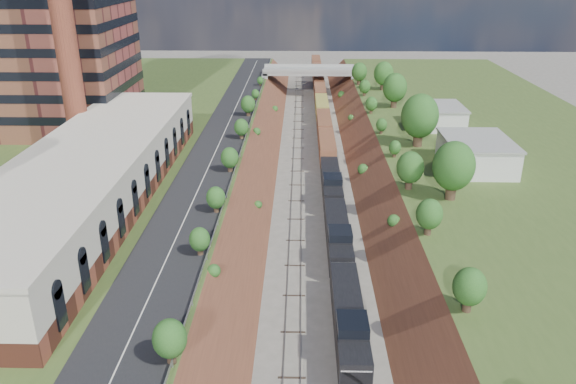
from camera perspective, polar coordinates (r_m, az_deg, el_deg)
platform_left at (r=96.39m, az=-17.48°, el=2.92°), size 44.00×180.00×5.00m
platform_right at (r=97.74m, az=22.31°, el=2.52°), size 44.00×180.00×5.00m
embankment_left at (r=92.57m, az=-4.29°, el=1.48°), size 10.00×180.00×10.00m
embankment_right at (r=93.04m, az=9.33°, el=1.35°), size 10.00×180.00×10.00m
rail_left_track at (r=92.10m, az=0.92°, el=1.49°), size 1.58×180.00×0.18m
rail_right_track at (r=92.21m, az=4.16°, el=1.46°), size 1.58×180.00×0.18m
road at (r=91.44m, az=-7.19°, el=4.46°), size 8.00×180.00×0.10m
guardrail at (r=90.59m, az=-4.65°, el=4.72°), size 0.10×171.00×0.70m
commercial_building at (r=73.31m, az=-19.49°, el=1.58°), size 14.30×62.30×7.00m
smokestack at (r=89.14m, az=-21.90°, el=15.76°), size 3.20×3.20×40.00m
overpass at (r=150.67m, az=2.17°, el=11.68°), size 24.50×8.30×7.40m
white_building_near at (r=86.09m, az=18.58°, el=3.66°), size 9.00×12.00×4.00m
white_building_far at (r=106.36m, az=15.06°, el=7.40°), size 8.00×10.00×3.60m
tree_right_large at (r=72.64m, az=16.48°, el=2.51°), size 5.25×5.25×7.61m
tree_left_crest at (r=53.74m, az=-9.37°, el=-6.79°), size 2.45×2.45×3.55m
freight_train at (r=120.41m, az=3.56°, el=7.68°), size 2.73×154.69×4.55m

